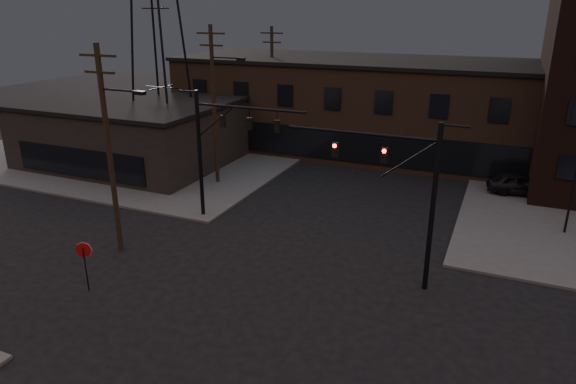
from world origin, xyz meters
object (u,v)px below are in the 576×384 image
at_px(parked_car_lot_a, 521,184).
at_px(car_crossing, 438,158).
at_px(stop_sign, 84,255).
at_px(traffic_signal_near, 409,187).
at_px(traffic_signal_far, 217,142).

distance_m(parked_car_lot_a, car_crossing, 7.92).
height_order(parked_car_lot_a, car_crossing, parked_car_lot_a).
bearing_deg(stop_sign, car_crossing, 65.53).
relative_size(stop_sign, car_crossing, 0.54).
distance_m(traffic_signal_near, car_crossing, 20.81).
bearing_deg(stop_sign, traffic_signal_near, 25.90).
bearing_deg(traffic_signal_near, stop_sign, -154.10).
height_order(traffic_signal_near, traffic_signal_far, same).
distance_m(traffic_signal_near, parked_car_lot_a, 16.89).
bearing_deg(car_crossing, traffic_signal_far, -121.12).
height_order(traffic_signal_near, parked_car_lot_a, traffic_signal_near).
bearing_deg(parked_car_lot_a, traffic_signal_near, 153.70).
distance_m(traffic_signal_far, stop_sign, 10.55).
xyz_separation_m(traffic_signal_near, car_crossing, (-1.14, 20.36, -4.17)).
xyz_separation_m(traffic_signal_near, parked_car_lot_a, (5.16, 15.57, -4.02)).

